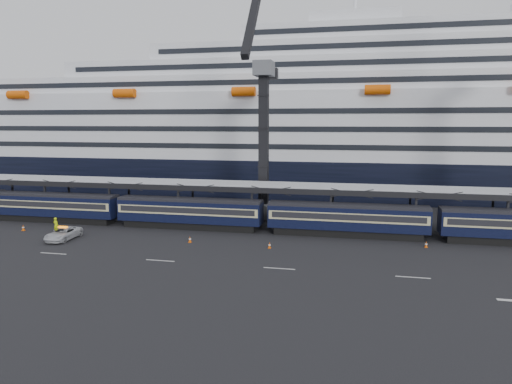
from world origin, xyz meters
TOP-DOWN VIEW (x-y plane):
  - ground at (0.00, 0.00)m, footprint 260.00×260.00m
  - train at (-4.65, 10.00)m, footprint 133.05×3.00m
  - canopy at (0.00, 14.00)m, footprint 130.00×6.25m
  - cruise_ship at (-1.08, 45.99)m, footprint 214.09×28.84m
  - crane_dark_near at (-20.00, 18.59)m, footprint 4.50×17.75m
  - pickup_truck at (-40.50, 1.34)m, footprint 2.58×5.27m
  - worker at (-43.35, 4.04)m, footprint 0.80×0.60m
  - traffic_cone_a at (-48.28, 4.32)m, footprint 0.39×0.39m
  - traffic_cone_b at (-25.54, 3.24)m, footprint 0.37×0.37m
  - traffic_cone_c at (-16.16, 2.73)m, footprint 0.34×0.34m
  - traffic_cone_d at (0.66, 6.59)m, footprint 0.35×0.35m

SIDE VIEW (x-z plane):
  - ground at x=0.00m, z-range 0.00..0.00m
  - traffic_cone_c at x=-16.16m, z-range 0.00..0.67m
  - traffic_cone_d at x=0.66m, z-range 0.00..0.70m
  - traffic_cone_b at x=-25.54m, z-range 0.00..0.73m
  - traffic_cone_a at x=-48.28m, z-range 0.00..0.77m
  - pickup_truck at x=-40.50m, z-range 0.00..1.44m
  - worker at x=-43.35m, z-range 0.00..1.97m
  - train at x=-4.65m, z-range 0.18..4.23m
  - canopy at x=0.00m, z-range 2.49..8.01m
  - crane_dark_near at x=-20.00m, z-range -5.61..29.47m
  - cruise_ship at x=-1.08m, z-range -4.66..29.34m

